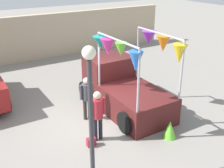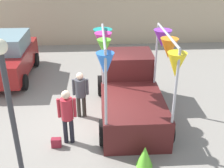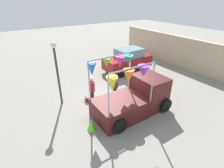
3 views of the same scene
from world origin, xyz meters
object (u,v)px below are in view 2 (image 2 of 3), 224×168
at_px(person_vendor, 81,91).
at_px(folded_kite_bundle_lime, 145,156).
at_px(person_customer, 67,112).
at_px(vendor_truck, 129,88).
at_px(handbag, 56,143).
at_px(parked_car, 9,57).
at_px(street_lamp, 8,96).

relative_size(person_vendor, folded_kite_bundle_lime, 2.68).
height_order(person_customer, person_vendor, person_customer).
height_order(vendor_truck, person_vendor, vendor_truck).
distance_m(person_vendor, handbag, 1.91).
relative_size(parked_car, handbag, 14.29).
bearing_deg(parked_car, street_lamp, -73.21).
xyz_separation_m(vendor_truck, parked_car, (-4.82, 3.21, 0.04)).
bearing_deg(street_lamp, person_customer, 57.16).
height_order(parked_car, folded_kite_bundle_lime, parked_car).
bearing_deg(handbag, person_customer, 29.74).
bearing_deg(parked_car, folded_kite_bundle_lime, -50.18).
height_order(handbag, street_lamp, street_lamp).
relative_size(vendor_truck, street_lamp, 1.14).
distance_m(vendor_truck, street_lamp, 4.51).
height_order(vendor_truck, person_customer, vendor_truck).
distance_m(person_customer, folded_kite_bundle_lime, 2.43).
distance_m(parked_car, street_lamp, 6.76).
xyz_separation_m(vendor_truck, person_customer, (-1.93, -1.59, 0.11)).
bearing_deg(person_vendor, folded_kite_bundle_lime, -55.28).
distance_m(vendor_truck, folded_kite_bundle_lime, 2.77).
bearing_deg(person_customer, street_lamp, -122.84).
height_order(parked_car, street_lamp, street_lamp).
xyz_separation_m(handbag, street_lamp, (-0.63, -1.32, 2.24)).
xyz_separation_m(parked_car, folded_kite_bundle_lime, (4.93, -5.91, -0.64)).
xyz_separation_m(vendor_truck, person_vendor, (-1.62, -0.21, 0.06)).
height_order(person_customer, street_lamp, street_lamp).
xyz_separation_m(person_customer, street_lamp, (-0.98, -1.52, 1.36)).
bearing_deg(handbag, vendor_truck, 38.16).
bearing_deg(handbag, folded_kite_bundle_lime, -20.77).
bearing_deg(person_vendor, handbag, -112.69).
height_order(person_vendor, handbag, person_vendor).
bearing_deg(person_customer, handbag, -150.26).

